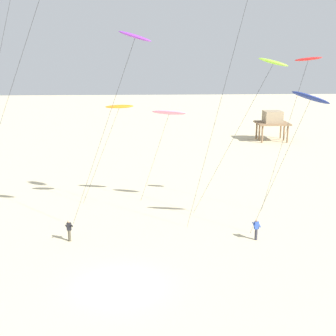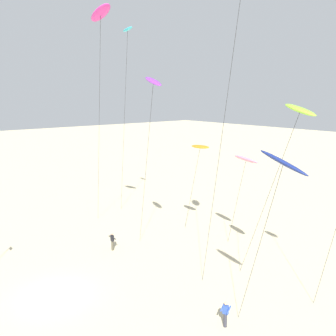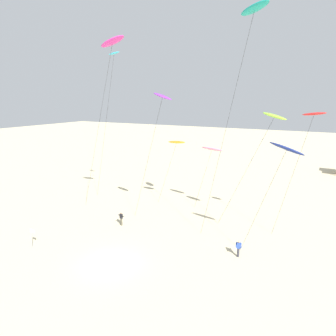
% 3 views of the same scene
% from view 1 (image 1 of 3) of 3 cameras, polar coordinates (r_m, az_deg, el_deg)
% --- Properties ---
extents(ground_plane, '(260.00, 260.00, 0.00)m').
position_cam_1_polar(ground_plane, '(29.32, -5.92, -14.24)').
color(ground_plane, beige).
extents(kite_lime, '(7.05, 3.08, 13.56)m').
position_cam_1_polar(kite_lime, '(37.71, 12.77, 12.43)').
color(kite_lime, '#8CD833').
rests_on(kite_lime, ground).
extents(kite_orange, '(5.02, 2.12, 9.52)m').
position_cam_1_polar(kite_orange, '(40.67, -6.05, 7.46)').
color(kite_orange, orange).
rests_on(kite_orange, ground).
extents(kite_red, '(4.03, 1.87, 13.59)m').
position_cam_1_polar(kite_red, '(40.14, 16.84, 12.51)').
color(kite_red, red).
rests_on(kite_red, ground).
extents(kite_navy, '(4.98, 1.93, 11.42)m').
position_cam_1_polar(kite_navy, '(34.55, 17.14, 8.17)').
color(kite_navy, navy).
rests_on(kite_navy, ground).
extents(kite_pink, '(4.30, 1.98, 8.95)m').
position_cam_1_polar(kite_pink, '(41.92, 0.11, 6.81)').
color(kite_pink, pink).
rests_on(kite_pink, ground).
extents(kite_purple, '(6.70, 2.91, 15.43)m').
position_cam_1_polar(kite_purple, '(33.86, -4.18, 15.62)').
color(kite_purple, purple).
rests_on(kite_purple, ground).
extents(kite_flyer_nearest, '(0.63, 0.61, 1.67)m').
position_cam_1_polar(kite_flyer_nearest, '(35.93, 10.83, -7.36)').
color(kite_flyer_nearest, '#33333D').
rests_on(kite_flyer_nearest, ground).
extents(kite_flyer_middle, '(0.53, 0.51, 1.67)m').
position_cam_1_polar(kite_flyer_middle, '(35.84, -12.08, -7.48)').
color(kite_flyer_middle, '#4C4738').
rests_on(kite_flyer_middle, ground).
extents(stilt_house, '(5.05, 4.66, 4.78)m').
position_cam_1_polar(stilt_house, '(76.12, 12.75, 5.87)').
color(stilt_house, '#846647').
rests_on(stilt_house, ground).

